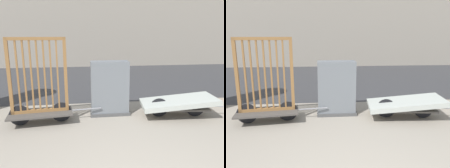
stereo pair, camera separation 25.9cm
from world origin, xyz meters
TOP-DOWN VIEW (x-y plane):
  - road_strip at (0.00, 8.08)m, footprint 56.00×7.65m
  - bike_cart_with_bedframe at (-1.63, 2.89)m, footprint 2.12×0.82m
  - bike_cart_with_mattress at (1.64, 2.89)m, footprint 2.33×1.08m
  - utility_cabinet at (-0.01, 3.30)m, footprint 0.99×0.47m

SIDE VIEW (x-z plane):
  - road_strip at x=0.00m, z-range 0.00..0.01m
  - bike_cart_with_mattress at x=1.64m, z-range 0.08..0.61m
  - utility_cabinet at x=-0.01m, z-range -0.04..1.32m
  - bike_cart_with_bedframe at x=-1.63m, z-range -0.31..1.63m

